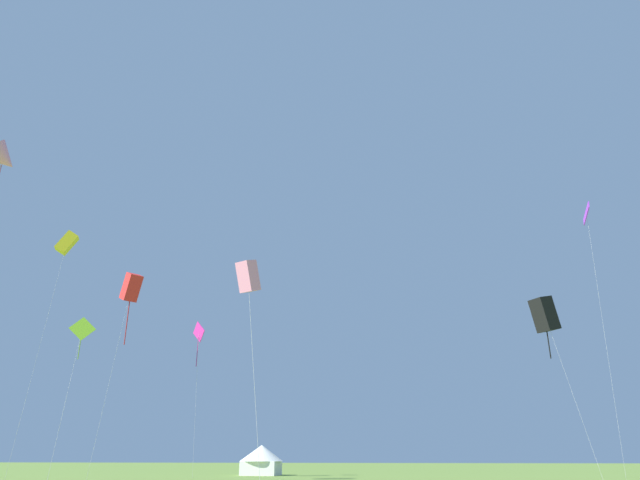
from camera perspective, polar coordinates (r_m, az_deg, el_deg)
kite_pink_delta at (r=46.96m, az=-29.54°, el=7.23°), size 3.28×3.32×23.44m
kite_red_box at (r=53.15m, az=-18.64°, el=-4.61°), size 2.34×2.54×17.45m
kite_purple_diamond at (r=66.34m, az=25.49°, el=2.30°), size 1.80×2.94×27.67m
kite_lime_diamond at (r=40.91m, az=-23.07°, el=-8.60°), size 1.46×2.21×10.72m
kite_magenta_diamond at (r=63.41m, az=-12.24°, el=-9.38°), size 1.90×1.92×15.80m
kite_black_box at (r=52.18m, az=21.86°, el=-7.05°), size 3.33×2.88×14.89m
kite_yellow_box at (r=63.58m, az=-24.36°, el=-0.29°), size 2.39×2.56×23.84m
kite_pink_box at (r=27.96m, az=-7.32°, el=-3.71°), size 2.02×2.01×11.09m
festival_tent_left at (r=67.36m, az=-5.97°, el=-21.23°), size 4.87×4.87×3.16m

